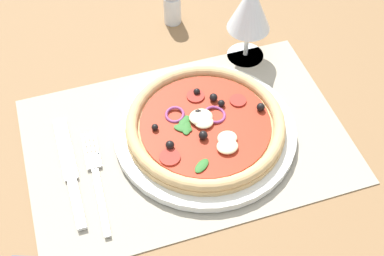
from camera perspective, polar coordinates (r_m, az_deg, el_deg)
ground_plane at (r=81.85cm, az=-0.60°, el=-1.86°), size 190.00×140.00×2.40cm
placemat at (r=80.73cm, az=-0.61°, el=-1.26°), size 48.11×32.03×0.40cm
plate at (r=80.67cm, az=1.41°, el=-0.37°), size 27.75×27.75×1.29cm
pizza at (r=79.32cm, az=1.44°, el=0.40°), size 24.12×24.12×2.64cm
fork at (r=77.56cm, az=-10.27°, el=-5.11°), size 2.46×18.05×0.44cm
knife at (r=78.97cm, az=-13.04°, el=-4.35°), size 2.00×20.00×0.62cm
wine_glass at (r=87.36cm, az=6.28°, el=12.69°), size 7.20×7.20×14.90cm
pepper_shaker at (r=98.60cm, az=-2.13°, el=12.88°), size 3.20×3.20×6.70cm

